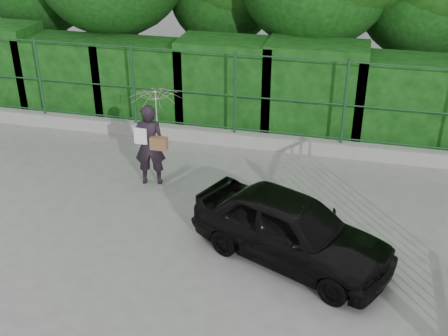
# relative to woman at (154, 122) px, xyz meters

# --- Properties ---
(ground) EXTENTS (80.00, 80.00, 0.00)m
(ground) POSITION_rel_woman_xyz_m (0.67, -2.47, -1.26)
(ground) COLOR gray
(kerb) EXTENTS (14.00, 0.25, 0.30)m
(kerb) POSITION_rel_woman_xyz_m (0.67, 2.03, -1.11)
(kerb) COLOR #9E9E99
(kerb) RESTS_ON ground
(fence) EXTENTS (14.13, 0.06, 1.80)m
(fence) POSITION_rel_woman_xyz_m (0.90, 2.03, -0.06)
(fence) COLOR #194123
(fence) RESTS_ON kerb
(hedge) EXTENTS (14.20, 1.20, 2.13)m
(hedge) POSITION_rel_woman_xyz_m (0.63, 3.03, -0.26)
(hedge) COLOR black
(hedge) RESTS_ON ground
(woman) EXTENTS (0.96, 0.97, 1.90)m
(woman) POSITION_rel_woman_xyz_m (0.00, 0.00, 0.00)
(woman) COLOR black
(woman) RESTS_ON ground
(car) EXTENTS (3.43, 2.46, 1.08)m
(car) POSITION_rel_woman_xyz_m (2.83, -1.82, -0.71)
(car) COLOR black
(car) RESTS_ON ground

